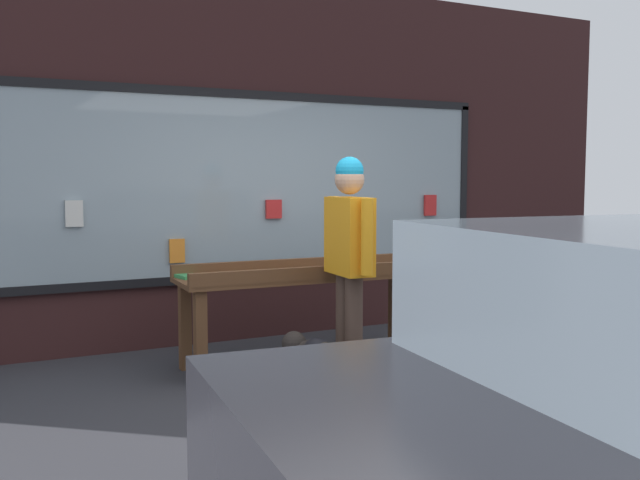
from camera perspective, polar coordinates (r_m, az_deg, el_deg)
ground_plane at (r=5.24m, az=4.79°, el=-12.77°), size 40.00×40.00×0.00m
shopfront_facade at (r=7.11m, az=-5.69°, el=6.16°), size 8.82×0.29×3.53m
display_table_main at (r=6.10m, az=-1.02°, el=-3.48°), size 2.24×0.72×0.88m
person_browsing at (r=5.54m, az=2.36°, el=-0.75°), size 0.25×0.69×1.76m
small_dog at (r=5.34m, az=-0.60°, el=-8.98°), size 0.36×0.54×0.44m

